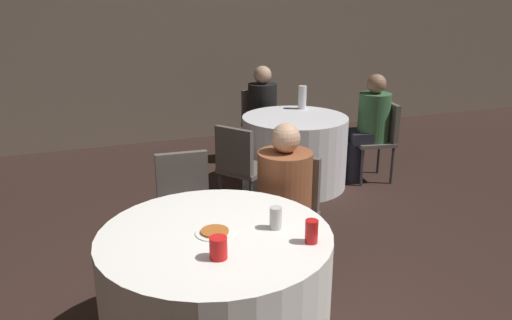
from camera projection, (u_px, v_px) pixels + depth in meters
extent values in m
cube|color=#7A6B5B|center=(136.00, 38.00, 6.42)|extent=(16.00, 0.06, 2.80)
cylinder|color=white|center=(217.00, 294.00, 2.73)|extent=(1.24, 1.24, 0.74)
cylinder|color=silver|center=(294.00, 151.00, 5.22)|extent=(1.09, 1.09, 0.74)
cube|color=#59514C|center=(188.00, 216.00, 3.57)|extent=(0.43, 0.43, 0.04)
cube|color=#59514C|center=(182.00, 179.00, 3.66)|extent=(0.38, 0.07, 0.40)
cylinder|color=#333338|center=(217.00, 251.00, 3.53)|extent=(0.03, 0.03, 0.41)
cylinder|color=#333338|center=(169.00, 258.00, 3.43)|extent=(0.03, 0.03, 0.41)
cylinder|color=#333338|center=(207.00, 231.00, 3.84)|extent=(0.03, 0.03, 0.41)
cylinder|color=#333338|center=(163.00, 237.00, 3.74)|extent=(0.03, 0.03, 0.41)
cube|color=#59514C|center=(284.00, 219.00, 3.51)|extent=(0.57, 0.57, 0.04)
cube|color=#59514C|center=(294.00, 182.00, 3.60)|extent=(0.30, 0.31, 0.40)
cylinder|color=#333338|center=(297.00, 264.00, 3.37)|extent=(0.03, 0.03, 0.41)
cylinder|color=#333338|center=(252.00, 253.00, 3.51)|extent=(0.03, 0.03, 0.41)
cylinder|color=#333338|center=(314.00, 242.00, 3.66)|extent=(0.03, 0.03, 0.41)
cylinder|color=#333338|center=(272.00, 233.00, 3.80)|extent=(0.03, 0.03, 0.41)
cube|color=#59514C|center=(262.00, 127.00, 5.96)|extent=(0.41, 0.41, 0.04)
cube|color=#59514C|center=(257.00, 106.00, 6.05)|extent=(0.38, 0.06, 0.40)
cylinder|color=#333338|center=(281.00, 147.00, 5.94)|extent=(0.03, 0.03, 0.41)
cylinder|color=#333338|center=(254.00, 150.00, 5.82)|extent=(0.03, 0.03, 0.41)
cylinder|color=#333338|center=(270.00, 140.00, 6.24)|extent=(0.03, 0.03, 0.41)
cylinder|color=#333338|center=(244.00, 143.00, 6.12)|extent=(0.03, 0.03, 0.41)
cube|color=#59514C|center=(372.00, 142.00, 5.36)|extent=(0.46, 0.46, 0.04)
cube|color=#59514C|center=(389.00, 121.00, 5.32)|extent=(0.11, 0.38, 0.40)
cylinder|color=#333338|center=(362.00, 168.00, 5.24)|extent=(0.03, 0.03, 0.41)
cylinder|color=#333338|center=(350.00, 158.00, 5.55)|extent=(0.03, 0.03, 0.41)
cylinder|color=#333338|center=(392.00, 166.00, 5.30)|extent=(0.03, 0.03, 0.41)
cylinder|color=#333338|center=(379.00, 156.00, 5.61)|extent=(0.03, 0.03, 0.41)
cube|color=#59514C|center=(246.00, 169.00, 4.52)|extent=(0.56, 0.56, 0.04)
cube|color=#59514C|center=(234.00, 151.00, 4.31)|extent=(0.26, 0.34, 0.40)
cylinder|color=#333338|center=(242.00, 183.00, 4.82)|extent=(0.03, 0.03, 0.41)
cylinder|color=#333338|center=(272.00, 190.00, 4.63)|extent=(0.03, 0.03, 0.41)
cylinder|color=#333338|center=(220.00, 194.00, 4.55)|extent=(0.03, 0.03, 0.41)
cylinder|color=#333338|center=(251.00, 202.00, 4.37)|extent=(0.03, 0.03, 0.41)
cylinder|color=black|center=(270.00, 148.00, 5.83)|extent=(0.24, 0.24, 0.45)
cube|color=black|center=(266.00, 123.00, 5.84)|extent=(0.33, 0.33, 0.12)
cylinder|color=black|center=(262.00, 105.00, 5.87)|extent=(0.34, 0.34, 0.50)
sphere|color=tan|center=(263.00, 75.00, 5.76)|extent=(0.21, 0.21, 0.21)
cylinder|color=black|center=(352.00, 161.00, 5.38)|extent=(0.24, 0.24, 0.45)
cube|color=black|center=(363.00, 136.00, 5.31)|extent=(0.37, 0.37, 0.12)
cylinder|color=#38663D|center=(374.00, 117.00, 5.27)|extent=(0.34, 0.34, 0.51)
sphere|color=#997056|center=(377.00, 84.00, 5.16)|extent=(0.20, 0.20, 0.20)
cylinder|color=#33384C|center=(271.00, 259.00, 3.39)|extent=(0.24, 0.24, 0.45)
cube|color=#33384C|center=(278.00, 216.00, 3.40)|extent=(0.48, 0.48, 0.12)
cylinder|color=brown|center=(285.00, 185.00, 3.43)|extent=(0.38, 0.38, 0.48)
sphere|color=tan|center=(286.00, 138.00, 3.32)|extent=(0.20, 0.20, 0.20)
cylinder|color=white|center=(215.00, 233.00, 2.61)|extent=(0.21, 0.21, 0.01)
cylinder|color=#B25B23|center=(215.00, 231.00, 2.61)|extent=(0.15, 0.15, 0.01)
cylinder|color=silver|center=(276.00, 218.00, 2.65)|extent=(0.07, 0.07, 0.12)
cylinder|color=red|center=(312.00, 231.00, 2.50)|extent=(0.07, 0.07, 0.12)
cylinder|color=red|center=(218.00, 248.00, 2.35)|extent=(0.09, 0.09, 0.11)
cylinder|color=white|center=(302.00, 97.00, 5.42)|extent=(0.09, 0.09, 0.25)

